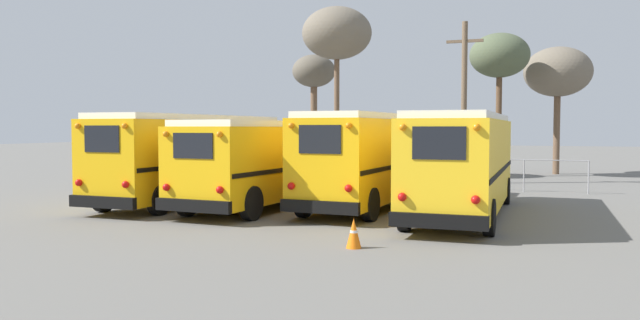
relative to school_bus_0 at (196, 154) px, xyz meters
The scene contains 12 objects.
ground_plane 5.42m from the school_bus_0, ahead, with size 160.00×160.00×0.00m, color #66635E.
school_bus_0 is the anchor object (origin of this frame).
school_bus_1 3.39m from the school_bus_0, ahead, with size 3.01×10.07×3.04m.
school_bus_2 6.83m from the school_bus_0, ahead, with size 2.73×9.92×3.28m.
school_bus_3 10.17m from the school_bus_0, ahead, with size 2.67×9.94×3.23m.
utility_pole 14.21m from the school_bus_0, 52.56° to the left, with size 1.80×0.28×8.04m.
bare_tree_0 14.02m from the school_bus_0, 84.10° to the left, with size 3.89×3.89×9.51m.
bare_tree_1 19.70m from the school_bus_0, 59.34° to the left, with size 3.36×3.36×8.15m.
bare_tree_2 23.71m from the school_bus_0, 56.70° to the left, with size 3.95×3.95×7.61m.
bare_tree_3 17.63m from the school_bus_0, 96.26° to the left, with size 2.78×2.78×7.48m.
fence_line 9.49m from the school_bus_0, 57.49° to the left, with size 18.22×0.06×1.42m.
traffic_cone 11.04m from the school_bus_0, 38.43° to the right, with size 0.36×0.36×0.70m.
Camera 1 is at (7.94, -21.11, 2.81)m, focal length 35.00 mm.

